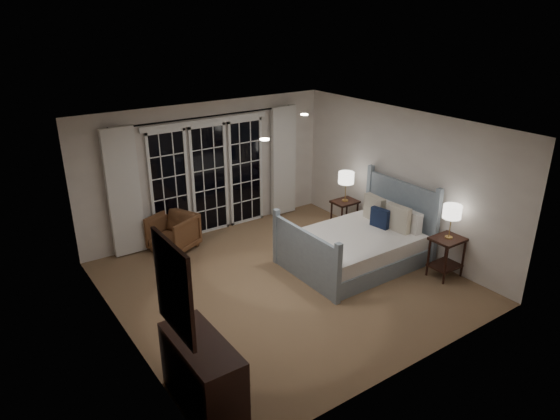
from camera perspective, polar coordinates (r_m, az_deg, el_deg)
floor at (r=8.00m, az=0.49°, el=-8.30°), size 5.00×5.00×0.00m
ceiling at (r=7.08m, az=0.56°, el=9.46°), size 5.00×5.00×0.00m
wall_left at (r=6.47m, az=-17.96°, el=-4.70°), size 0.02×5.00×2.50m
wall_right at (r=9.04m, az=13.61°, el=3.40°), size 0.02×5.00×2.50m
wall_back at (r=9.48m, az=-8.24°, el=4.67°), size 5.00×0.02×2.50m
wall_front at (r=5.79m, az=15.06°, el=-7.60°), size 5.00×0.02×2.50m
french_doors at (r=9.50m, az=-8.08°, el=3.69°), size 2.50×0.04×2.20m
curtain_rod at (r=9.15m, az=-8.30°, el=10.51°), size 3.50×0.03×0.03m
curtain_left at (r=8.84m, az=-17.41°, el=1.89°), size 0.55×0.10×2.25m
curtain_right at (r=10.22m, az=0.39°, el=5.59°), size 0.55×0.10×2.25m
downlight_a at (r=8.02m, az=2.80°, el=10.85°), size 0.12×0.12×0.01m
downlight_b at (r=6.43m, az=-1.77°, el=8.07°), size 0.12×0.12×0.01m
bed at (r=8.56m, az=8.84°, el=-3.99°), size 2.18×1.56×1.27m
nightstand_left at (r=8.42m, az=18.52°, el=-4.45°), size 0.52×0.42×0.68m
nightstand_right at (r=9.73m, az=7.38°, el=-0.12°), size 0.47×0.38×0.62m
lamp_left at (r=8.16m, az=19.07°, el=-0.23°), size 0.28×0.28×0.55m
lamp_right at (r=9.50m, az=7.57°, el=3.64°), size 0.30×0.30×0.58m
armchair at (r=9.10m, az=-12.10°, el=-2.54°), size 0.97×0.96×0.67m
dresser at (r=5.67m, az=-8.82°, el=-18.03°), size 0.49×1.16×0.82m
mirror at (r=4.95m, az=-12.06°, el=-8.73°), size 0.05×0.85×1.00m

